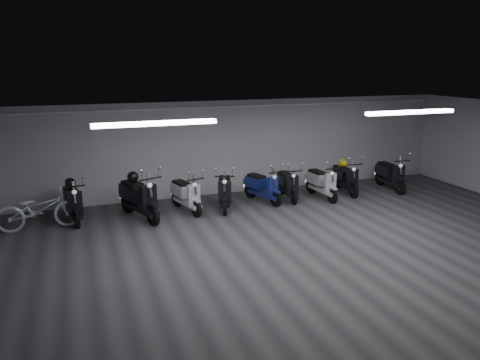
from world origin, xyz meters
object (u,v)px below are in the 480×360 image
object	(u,v)px
scooter_5	(288,179)
helmet_1	(133,177)
scooter_2	(186,189)
helmet_2	(343,163)
scooter_3	(225,186)
scooter_4	(263,182)
helmet_0	(70,183)
bicycle	(39,205)
scooter_6	(322,178)
scooter_0	(72,196)
scooter_7	(346,173)
scooter_8	(391,170)
scooter_1	(139,191)

from	to	relation	value
scooter_5	helmet_1	xyz separation A→B (m)	(-4.39, -0.04, 0.46)
scooter_2	helmet_2	distance (m)	5.00
scooter_3	scooter_5	xyz separation A→B (m)	(1.99, 0.20, -0.05)
scooter_4	helmet_1	world-z (taller)	scooter_4
scooter_4	helmet_0	distance (m)	5.13
bicycle	helmet_2	bearing A→B (deg)	-88.70
scooter_5	scooter_6	size ratio (longest dim) A/B	0.96
scooter_0	scooter_7	size ratio (longest dim) A/B	1.03
scooter_8	helmet_1	distance (m)	7.84
scooter_5	helmet_0	world-z (taller)	scooter_5
scooter_6	helmet_2	xyz separation A→B (m)	(0.96, 0.46, 0.28)
scooter_5	helmet_1	bearing A→B (deg)	-172.90
scooter_3	scooter_8	distance (m)	5.43
scooter_2	scooter_3	world-z (taller)	scooter_3
helmet_0	scooter_8	bearing A→B (deg)	-3.09
scooter_1	scooter_8	bearing A→B (deg)	-19.77
scooter_3	helmet_1	size ratio (longest dim) A/B	5.98
scooter_0	helmet_1	size ratio (longest dim) A/B	5.94
scooter_8	helmet_1	world-z (taller)	scooter_8
scooter_4	scooter_6	world-z (taller)	scooter_6
helmet_2	scooter_3	bearing A→B (deg)	-173.70
scooter_7	scooter_4	bearing A→B (deg)	-174.75
scooter_0	scooter_8	world-z (taller)	scooter_8
scooter_6	scooter_8	distance (m)	2.46
scooter_2	scooter_5	world-z (taller)	scooter_2
scooter_3	helmet_2	size ratio (longest dim) A/B	6.76
bicycle	helmet_1	bearing A→B (deg)	-86.37
scooter_3	scooter_0	bearing A→B (deg)	-167.07
scooter_0	scooter_3	world-z (taller)	scooter_3
scooter_1	helmet_2	world-z (taller)	scooter_1
helmet_0	scooter_3	bearing A→B (deg)	-7.98
scooter_7	helmet_1	xyz separation A→B (m)	(-6.31, -0.04, 0.43)
scooter_6	scooter_0	bearing A→B (deg)	173.20
scooter_6	helmet_1	xyz separation A→B (m)	(-5.37, 0.19, 0.43)
scooter_8	helmet_1	bearing A→B (deg)	-175.00
scooter_4	helmet_0	xyz separation A→B (m)	(-5.10, 0.37, 0.32)
scooter_8	scooter_0	bearing A→B (deg)	-175.79
scooter_1	helmet_0	size ratio (longest dim) A/B	7.33
scooter_4	bicycle	bearing A→B (deg)	162.99
scooter_6	helmet_0	xyz separation A→B (m)	(-6.89, 0.57, 0.31)
scooter_4	bicycle	xyz separation A→B (m)	(-5.84, -0.24, 0.01)
helmet_1	helmet_0	bearing A→B (deg)	165.60
scooter_0	scooter_5	bearing A→B (deg)	-7.91
scooter_6	scooter_7	xyz separation A→B (m)	(0.94, 0.23, 0.00)
scooter_3	helmet_2	bearing A→B (deg)	23.81
scooter_1	scooter_6	xyz separation A→B (m)	(5.28, 0.07, -0.11)
scooter_5	scooter_8	distance (m)	3.45
scooter_5	helmet_2	bearing A→B (deg)	13.31
scooter_8	helmet_0	xyz separation A→B (m)	(-9.34, 0.50, 0.28)
bicycle	scooter_2	bearing A→B (deg)	-89.55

